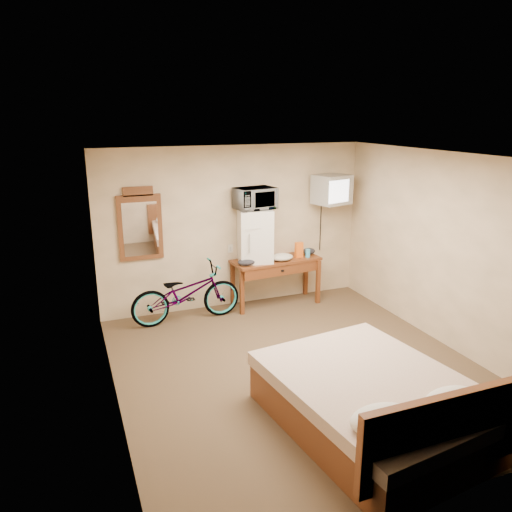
% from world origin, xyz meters
% --- Properties ---
extents(room, '(4.60, 4.64, 2.50)m').
position_xyz_m(room, '(-0.00, 0.00, 1.25)').
color(room, '#503B28').
rests_on(room, ground).
extents(desk, '(1.43, 0.64, 0.75)m').
position_xyz_m(desk, '(0.59, 2.00, 0.63)').
color(desk, brown).
rests_on(desk, floor).
extents(mini_fridge, '(0.58, 0.56, 0.81)m').
position_xyz_m(mini_fridge, '(0.24, 2.06, 1.16)').
color(mini_fridge, silver).
rests_on(mini_fridge, desk).
extents(microwave, '(0.64, 0.48, 0.32)m').
position_xyz_m(microwave, '(0.24, 2.06, 1.72)').
color(microwave, silver).
rests_on(microwave, mini_fridge).
extents(snack_bag, '(0.12, 0.07, 0.24)m').
position_xyz_m(snack_bag, '(0.96, 1.99, 0.87)').
color(snack_bag, orange).
rests_on(snack_bag, desk).
extents(blue_cup, '(0.07, 0.07, 0.13)m').
position_xyz_m(blue_cup, '(1.10, 1.94, 0.81)').
color(blue_cup, '#40ABDC').
rests_on(blue_cup, desk).
extents(cloth_cream, '(0.35, 0.27, 0.11)m').
position_xyz_m(cloth_cream, '(0.64, 1.92, 0.80)').
color(cloth_cream, beige).
rests_on(cloth_cream, desk).
extents(cloth_dark_a, '(0.27, 0.20, 0.10)m').
position_xyz_m(cloth_dark_a, '(0.04, 1.89, 0.80)').
color(cloth_dark_a, black).
rests_on(cloth_dark_a, desk).
extents(cloth_dark_b, '(0.21, 0.18, 0.10)m').
position_xyz_m(cloth_dark_b, '(1.20, 2.10, 0.80)').
color(cloth_dark_b, black).
rests_on(cloth_dark_b, desk).
extents(crt_television, '(0.62, 0.66, 0.46)m').
position_xyz_m(crt_television, '(1.53, 2.02, 1.79)').
color(crt_television, black).
rests_on(crt_television, room).
extents(wall_mirror, '(0.63, 0.04, 1.07)m').
position_xyz_m(wall_mirror, '(-1.44, 2.27, 1.41)').
color(wall_mirror, brown).
rests_on(wall_mirror, room).
extents(bicycle, '(1.64, 0.64, 0.85)m').
position_xyz_m(bicycle, '(-0.90, 1.89, 0.43)').
color(bicycle, black).
rests_on(bicycle, floor).
extents(bed, '(1.86, 2.31, 0.90)m').
position_xyz_m(bed, '(0.16, -1.37, 0.29)').
color(bed, brown).
rests_on(bed, floor).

